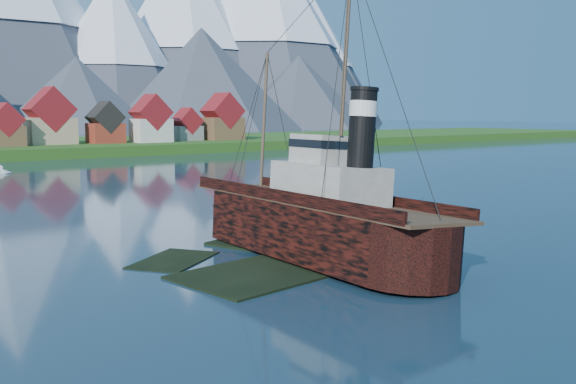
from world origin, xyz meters
TOP-DOWN VIEW (x-y plane):
  - ground at (0.00, 0.00)m, footprint 1400.00×1400.00m
  - shoal at (1.78, 2.15)m, footprint 31.71×21.24m
  - tugboat_wreck at (1.38, 1.48)m, footprint 7.77×33.49m
  - sailboat_d at (58.93, 73.83)m, footprint 6.33×9.55m

SIDE VIEW (x-z plane):
  - shoal at x=1.78m, z-range -0.92..0.22m
  - ground at x=0.00m, z-range 0.00..0.00m
  - sailboat_d at x=58.93m, z-range -6.18..6.77m
  - tugboat_wreck at x=1.38m, z-range -9.95..16.59m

